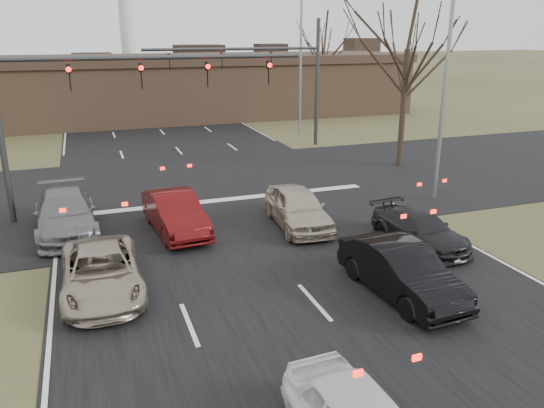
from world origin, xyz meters
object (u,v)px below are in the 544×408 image
Objects in this scene: mast_arm_far at (276,68)px; car_red_ahead at (175,213)px; car_black_hatch at (401,271)px; streetlight_right_far at (298,56)px; building at (171,87)px; car_silver_suv at (101,272)px; car_grey_ahead at (65,213)px; streetlight_right_near at (443,72)px; mast_arm_near at (88,89)px; car_silver_ahead at (298,207)px; car_charcoal_sedan at (420,229)px.

car_red_ahead is at bearing -123.77° from mast_arm_far.
streetlight_right_far is at bearing 70.47° from car_black_hatch.
building is at bearing 86.92° from car_black_hatch.
car_silver_suv is 0.91× the size of car_grey_ahead.
car_grey_ahead is (-1.02, 5.50, 0.10)m from car_silver_suv.
car_black_hatch is at bearing -130.64° from streetlight_right_near.
car_grey_ahead is at bearing 132.83° from car_black_hatch.
mast_arm_near is at bearing 88.19° from car_silver_suv.
car_black_hatch is (-6.83, -24.37, -4.85)m from streetlight_right_far.
streetlight_right_far is 2.24× the size of car_silver_ahead.
car_red_ahead is at bearing -51.08° from mast_arm_near.
car_charcoal_sedan is 0.91× the size of car_red_ahead.
building is 9.45× the size of car_black_hatch.
car_grey_ahead is (-15.32, 1.11, -4.83)m from streetlight_right_near.
mast_arm_far is 2.36× the size of car_silver_suv.
car_red_ahead is at bearing -99.35° from building.
car_grey_ahead is (-9.00, 8.48, 0.01)m from car_black_hatch.
car_charcoal_sedan is 0.93× the size of car_silver_ahead.
streetlight_right_near is 2.23× the size of car_black_hatch.
streetlight_right_far is (0.50, 17.00, 0.00)m from streetlight_right_near.
car_silver_suv is at bearing -162.92° from streetlight_right_near.
car_silver_ahead reaches higher than car_charcoal_sedan.
car_grey_ahead is at bearing -107.54° from building.
car_grey_ahead is at bearing -134.87° from streetlight_right_far.
building is 15.75m from mast_arm_far.
car_red_ahead is (-11.47, -0.20, -4.84)m from streetlight_right_near.
building is at bearing 89.55° from car_charcoal_sedan.
car_black_hatch is (-6.33, -7.37, -4.85)m from streetlight_right_near.
mast_arm_far is at bearing 101.47° from streetlight_right_near.
car_grey_ahead is at bearing 148.64° from car_charcoal_sedan.
streetlight_right_far is at bearing 72.99° from car_charcoal_sedan.
car_silver_suv is 1.04× the size of car_red_ahead.
car_charcoal_sedan is at bearing -93.36° from mast_arm_far.
streetlight_right_near is at bearing 44.33° from car_charcoal_sedan.
car_silver_ahead is at bearing 91.72° from car_black_hatch.
building reaches higher than car_silver_suv.
car_grey_ahead is at bearing 100.64° from car_silver_suv.
building is at bearing 94.36° from car_silver_ahead.
car_grey_ahead is 1.17× the size of car_silver_ahead.
car_red_ahead is at bearing 121.77° from car_black_hatch.
mast_arm_far is 17.90m from car_grey_ahead.
car_charcoal_sedan is at bearing -100.99° from streetlight_right_far.
car_silver_suv is at bearing -103.00° from building.
mast_arm_near is 2.33× the size of car_grey_ahead.
car_red_ahead reaches higher than car_black_hatch.
streetlight_right_far is 2.12× the size of car_silver_suv.
mast_arm_near is 15.17m from mast_arm_far.
mast_arm_far is 2.49× the size of car_silver_ahead.
building is 35.43m from car_black_hatch.
car_silver_ahead is (-4.30, -14.17, -4.26)m from mast_arm_far.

